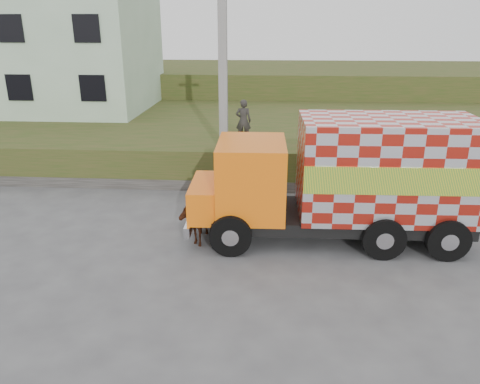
# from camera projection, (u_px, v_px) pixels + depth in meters

# --- Properties ---
(ground) EXTENTS (120.00, 120.00, 0.00)m
(ground) POSITION_uv_depth(u_px,v_px,m) (243.00, 238.00, 13.67)
(ground) COLOR #474749
(ground) RESTS_ON ground
(embankment) EXTENTS (40.00, 12.00, 1.50)m
(embankment) POSITION_uv_depth(u_px,v_px,m) (256.00, 136.00, 22.80)
(embankment) COLOR #2D4517
(embankment) RESTS_ON ground
(embankment_far) EXTENTS (40.00, 12.00, 3.00)m
(embankment_far) POSITION_uv_depth(u_px,v_px,m) (262.00, 88.00, 33.79)
(embankment_far) COLOR #2D4517
(embankment_far) RESTS_ON ground
(retaining_strip) EXTENTS (16.00, 0.50, 0.40)m
(retaining_strip) POSITION_uv_depth(u_px,v_px,m) (197.00, 184.00, 17.67)
(retaining_strip) COLOR #595651
(retaining_strip) RESTS_ON ground
(building) EXTENTS (10.00, 8.00, 6.00)m
(building) POSITION_uv_depth(u_px,v_px,m) (54.00, 51.00, 25.04)
(building) COLOR #B5D2B3
(building) RESTS_ON embankment
(utility_pole) EXTENTS (1.20, 0.30, 8.00)m
(utility_pole) POSITION_uv_depth(u_px,v_px,m) (223.00, 78.00, 16.66)
(utility_pole) COLOR gray
(utility_pole) RESTS_ON ground
(cargo_truck) EXTENTS (7.99, 2.91, 3.54)m
(cargo_truck) POSITION_uv_depth(u_px,v_px,m) (347.00, 179.00, 13.10)
(cargo_truck) COLOR black
(cargo_truck) RESTS_ON ground
(cow) EXTENTS (0.72, 1.51, 1.26)m
(cow) POSITION_uv_depth(u_px,v_px,m) (196.00, 219.00, 13.45)
(cow) COLOR black
(cow) RESTS_ON ground
(pedestrian) EXTENTS (0.61, 0.41, 1.66)m
(pedestrian) POSITION_uv_depth(u_px,v_px,m) (243.00, 121.00, 18.27)
(pedestrian) COLOR #292624
(pedestrian) RESTS_ON embankment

